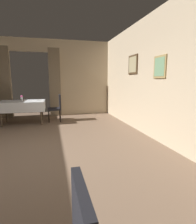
{
  "coord_description": "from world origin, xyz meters",
  "views": [
    {
      "loc": [
        0.77,
        -3.48,
        1.4
      ],
      "look_at": [
        1.76,
        0.4,
        0.71
      ],
      "focal_mm": 29.29,
      "sensor_mm": 36.0,
      "label": 1
    }
  ],
  "objects": [
    {
      "name": "chair_mid_right",
      "position": [
        0.93,
        2.97,
        0.52
      ],
      "size": [
        0.44,
        0.44,
        0.93
      ],
      "color": "black",
      "rests_on": "ground"
    },
    {
      "name": "plate_mid_b",
      "position": [
        0.31,
        3.05,
        0.76
      ],
      "size": [
        0.2,
        0.2,
        0.01
      ],
      "primitive_type": "cylinder",
      "color": "white",
      "rests_on": "dining_table_mid"
    },
    {
      "name": "ground",
      "position": [
        0.0,
        0.0,
        0.0
      ],
      "size": [
        10.08,
        10.08,
        0.0
      ],
      "primitive_type": "plane",
      "color": "#7A604C"
    },
    {
      "name": "wall_right",
      "position": [
        3.2,
        0.0,
        1.5
      ],
      "size": [
        0.16,
        8.4,
        3.0
      ],
      "color": "tan",
      "rests_on": "ground"
    },
    {
      "name": "flower_vase_mid",
      "position": [
        -0.17,
        2.86,
        0.85
      ],
      "size": [
        0.07,
        0.07,
        0.19
      ],
      "color": "silver",
      "rests_on": "dining_table_mid"
    },
    {
      "name": "dining_table_mid",
      "position": [
        -0.16,
        2.87,
        0.65
      ],
      "size": [
        1.41,
        0.97,
        0.75
      ],
      "color": "#4C3D2D",
      "rests_on": "ground"
    },
    {
      "name": "wall_back",
      "position": [
        0.0,
        4.18,
        1.52
      ],
      "size": [
        6.4,
        0.27,
        3.0
      ],
      "color": "tan",
      "rests_on": "ground"
    }
  ]
}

